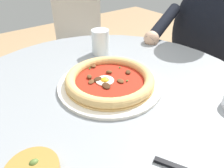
# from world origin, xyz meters

# --- Properties ---
(dining_table) EXTENTS (0.99, 0.99, 0.72)m
(dining_table) POSITION_xyz_m (0.00, 0.00, 0.57)
(dining_table) COLOR gray
(dining_table) RESTS_ON ground
(pizza_on_plate) EXTENTS (0.33, 0.33, 0.04)m
(pizza_on_plate) POSITION_xyz_m (-0.03, -0.02, 0.74)
(pizza_on_plate) COLOR white
(pizza_on_plate) RESTS_ON dining_table
(water_glass) EXTENTS (0.07, 0.07, 0.10)m
(water_glass) POSITION_xyz_m (-0.15, -0.24, 0.76)
(water_glass) COLOR silver
(water_glass) RESTS_ON dining_table
(diner_person) EXTENTS (0.53, 0.39, 1.17)m
(diner_person) POSITION_xyz_m (-0.72, -0.11, 0.52)
(diner_person) COLOR #282833
(diner_person) RESTS_ON ground
(cafe_chair_diner) EXTENTS (0.44, 0.44, 0.85)m
(cafe_chair_diner) POSITION_xyz_m (-0.86, -0.13, 0.51)
(cafe_chair_diner) COLOR #957050
(cafe_chair_diner) RESTS_ON ground
(cafe_chair_spare_near) EXTENTS (0.51, 0.51, 0.91)m
(cafe_chair_spare_near) POSITION_xyz_m (-0.41, -0.88, 0.54)
(cafe_chair_spare_near) COLOR beige
(cafe_chair_spare_near) RESTS_ON ground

